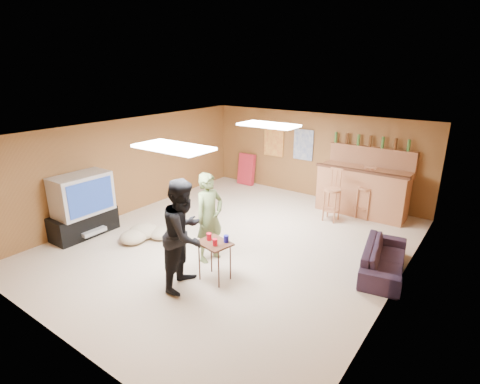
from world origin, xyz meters
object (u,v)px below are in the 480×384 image
Objects in this scene: bar_counter at (362,192)px; person_olive at (209,218)px; person_black at (184,234)px; tv_body at (82,194)px; sofa at (384,259)px; tray_table at (215,261)px.

person_olive is at bearing -111.41° from bar_counter.
tv_body is at bearing 71.12° from person_black.
bar_counter reaches higher than sofa.
bar_counter is 4.32m from tray_table.
bar_counter is at bearing -31.27° from person_black.
bar_counter is at bearing 16.48° from sofa.
bar_counter is (4.15, 4.45, -0.35)m from tv_body.
person_olive is 0.92× the size of person_black.
person_olive is 0.90m from person_black.
person_black is (2.92, -0.13, -0.02)m from tv_body.
sofa is at bearing 40.87° from tray_table.
tv_body is 0.68× the size of person_olive.
person_olive reaches higher than sofa.
sofa is (5.35, 2.10, -0.66)m from tv_body.
tv_body is at bearing -133.00° from bar_counter.
bar_counter is 2.65m from sofa.
tv_body is 2.79m from person_olive.
tv_body reaches higher than sofa.
person_black is 3.36m from sofa.
bar_counter is at bearing 77.27° from tray_table.
tv_body reaches higher than tray_table.
person_olive is 2.41× the size of tray_table.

